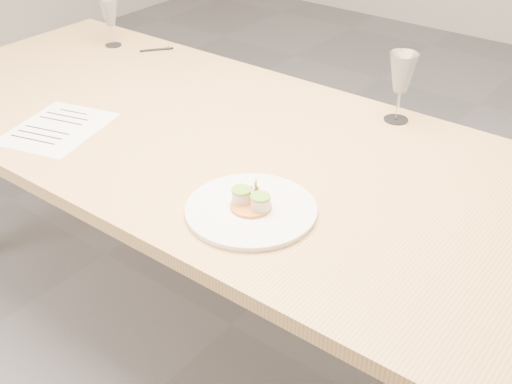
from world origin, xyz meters
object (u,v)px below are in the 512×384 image
Objects in this scene: wine_glass_1 at (402,74)px; dining_table at (227,158)px; recipe_sheet at (58,128)px; ballpoint_pen at (157,49)px; dinner_plate at (251,209)px; wine_glass_0 at (109,13)px.

dining_table is at bearing -129.70° from wine_glass_1.
wine_glass_1 is (0.78, 0.67, 0.15)m from recipe_sheet.
wine_glass_1 reaches higher than ballpoint_pen.
dinner_plate is 1.18m from ballpoint_pen.
dinner_plate is 2.96× the size of ballpoint_pen.
wine_glass_0 is 1.20m from wine_glass_1.
dinner_plate reaches higher than recipe_sheet.
recipe_sheet is 1.71× the size of wine_glass_1.
recipe_sheet is at bearing -55.08° from wine_glass_0.
wine_glass_1 is at bearing 86.26° from dinner_plate.
ballpoint_pen reaches higher than dining_table.
recipe_sheet is at bearing -122.20° from ballpoint_pen.
dinner_plate is at bearing -27.16° from wine_glass_0.
wine_glass_1 is (1.02, 0.02, 0.15)m from ballpoint_pen.
dinner_plate is at bearing -93.74° from wine_glass_1.
dining_table is 0.40m from dinner_plate.
ballpoint_pen is at bearing 94.15° from recipe_sheet.
dining_table is 0.79m from ballpoint_pen.
ballpoint_pen is at bearing 146.08° from dinner_plate.
wine_glass_0 is (-0.41, 0.59, 0.13)m from recipe_sheet.
ballpoint_pen is 1.03m from wine_glass_1.
wine_glass_1 is at bearing -51.08° from ballpoint_pen.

